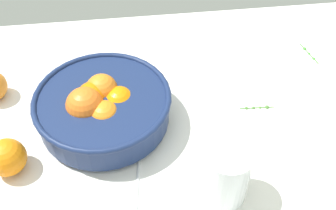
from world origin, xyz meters
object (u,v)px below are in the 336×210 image
(fruit_bowl, at_px, (103,107))
(loose_orange_1, at_px, (7,157))
(spoon, at_px, (136,200))
(juice_glass, at_px, (225,176))

(fruit_bowl, distance_m, loose_orange_1, 0.21)
(loose_orange_1, distance_m, spoon, 0.26)
(juice_glass, xyz_separation_m, spoon, (-0.16, -0.00, -0.05))
(juice_glass, xyz_separation_m, loose_orange_1, (-0.39, 0.10, -0.02))
(juice_glass, relative_size, spoon, 0.78)
(juice_glass, height_order, loose_orange_1, juice_glass)
(fruit_bowl, xyz_separation_m, spoon, (0.05, -0.20, -0.04))
(juice_glass, height_order, spoon, juice_glass)
(spoon, bearing_deg, fruit_bowl, 104.83)
(juice_glass, distance_m, loose_orange_1, 0.40)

